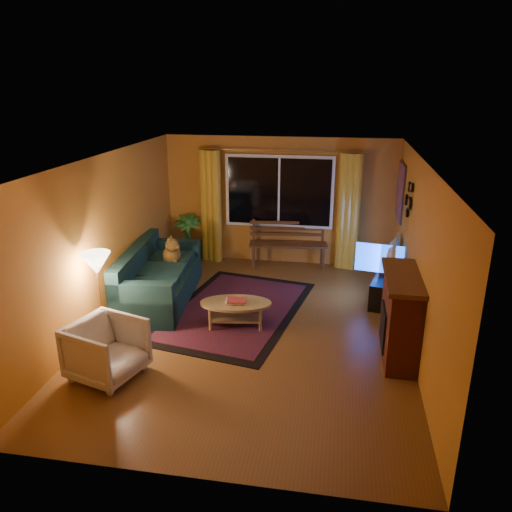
% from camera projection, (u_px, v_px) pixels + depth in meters
% --- Properties ---
extents(floor, '(4.50, 6.00, 0.02)m').
position_uv_depth(floor, '(253.00, 329.00, 7.44)').
color(floor, brown).
rests_on(floor, ground).
extents(ceiling, '(4.50, 6.00, 0.02)m').
position_uv_depth(ceiling, '(252.00, 160.00, 6.60)').
color(ceiling, white).
rests_on(ceiling, ground).
extents(wall_back, '(4.50, 0.02, 2.50)m').
position_uv_depth(wall_back, '(279.00, 201.00, 9.81)').
color(wall_back, '#BF792A').
rests_on(wall_back, ground).
extents(wall_left, '(0.02, 6.00, 2.50)m').
position_uv_depth(wall_left, '(102.00, 241.00, 7.38)').
color(wall_left, '#BF792A').
rests_on(wall_left, ground).
extents(wall_right, '(0.02, 6.00, 2.50)m').
position_uv_depth(wall_right, '(419.00, 259.00, 6.66)').
color(wall_right, '#BF792A').
rests_on(wall_right, ground).
extents(window, '(2.00, 0.02, 1.30)m').
position_uv_depth(window, '(279.00, 192.00, 9.69)').
color(window, black).
rests_on(window, wall_back).
extents(curtain_rod, '(3.20, 0.03, 0.03)m').
position_uv_depth(curtain_rod, '(279.00, 151.00, 9.38)').
color(curtain_rod, '#BF8C3F').
rests_on(curtain_rod, wall_back).
extents(curtain_left, '(0.36, 0.36, 2.24)m').
position_uv_depth(curtain_left, '(211.00, 206.00, 9.95)').
color(curtain_left, gold).
rests_on(curtain_left, ground).
extents(curtain_right, '(0.36, 0.36, 2.24)m').
position_uv_depth(curtain_right, '(348.00, 212.00, 9.52)').
color(curtain_right, gold).
rests_on(curtain_right, ground).
extents(bench, '(1.57, 0.64, 0.46)m').
position_uv_depth(bench, '(288.00, 255.00, 9.88)').
color(bench, '#472814').
rests_on(bench, ground).
extents(potted_plant, '(0.61, 0.61, 0.96)m').
position_uv_depth(potted_plant, '(188.00, 238.00, 10.08)').
color(potted_plant, '#235B1E').
rests_on(potted_plant, ground).
extents(sofa, '(1.18, 2.35, 0.92)m').
position_uv_depth(sofa, '(160.00, 274.00, 8.27)').
color(sofa, '#10282A').
rests_on(sofa, ground).
extents(dog, '(0.49, 0.56, 0.51)m').
position_uv_depth(dog, '(172.00, 251.00, 8.65)').
color(dog, brown).
rests_on(dog, sofa).
extents(armchair, '(0.93, 0.97, 0.81)m').
position_uv_depth(armchair, '(107.00, 347.00, 6.12)').
color(armchair, beige).
rests_on(armchair, ground).
extents(floor_lamp, '(0.29, 0.29, 1.32)m').
position_uv_depth(floor_lamp, '(100.00, 299.00, 6.85)').
color(floor_lamp, '#BF8C3F').
rests_on(floor_lamp, ground).
extents(rug, '(2.41, 3.30, 0.02)m').
position_uv_depth(rug, '(235.00, 310.00, 8.01)').
color(rug, '#5E130F').
rests_on(rug, ground).
extents(coffee_table, '(1.21, 1.21, 0.39)m').
position_uv_depth(coffee_table, '(236.00, 314.00, 7.47)').
color(coffee_table, '#A38956').
rests_on(coffee_table, ground).
extents(tv_console, '(0.58, 1.11, 0.44)m').
position_uv_depth(tv_console, '(385.00, 288.00, 8.31)').
color(tv_console, black).
rests_on(tv_console, ground).
extents(television, '(0.31, 1.06, 0.61)m').
position_uv_depth(television, '(388.00, 259.00, 8.14)').
color(television, black).
rests_on(television, tv_console).
extents(fireplace, '(0.40, 1.20, 1.10)m').
position_uv_depth(fireplace, '(401.00, 318.00, 6.55)').
color(fireplace, maroon).
rests_on(fireplace, ground).
extents(mirror_cluster, '(0.06, 0.60, 0.56)m').
position_uv_depth(mirror_cluster, '(408.00, 197.00, 7.69)').
color(mirror_cluster, black).
rests_on(mirror_cluster, wall_right).
extents(painting, '(0.04, 0.76, 0.96)m').
position_uv_depth(painting, '(400.00, 191.00, 8.81)').
color(painting, '#EB5711').
rests_on(painting, wall_right).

